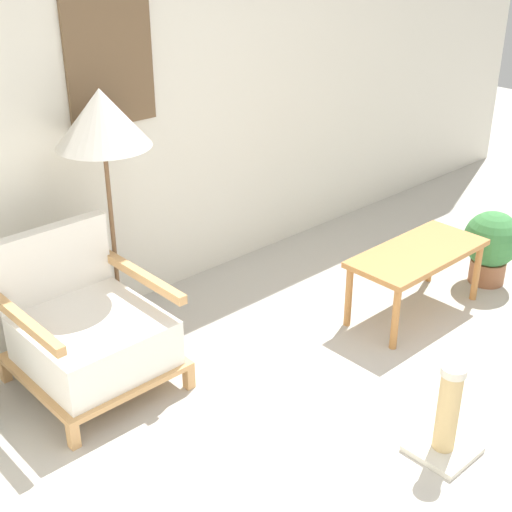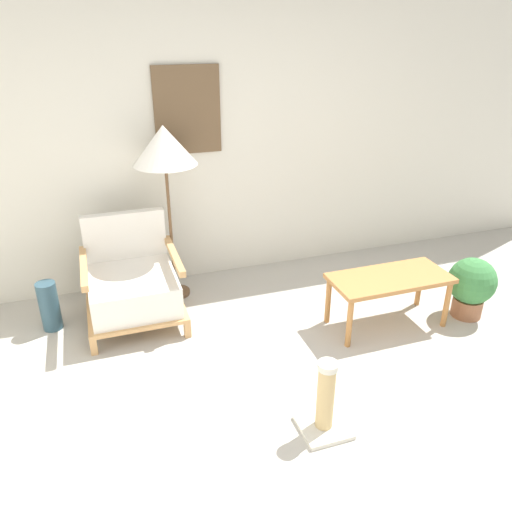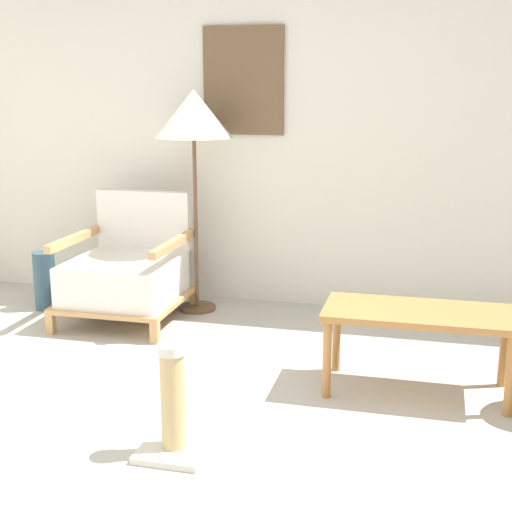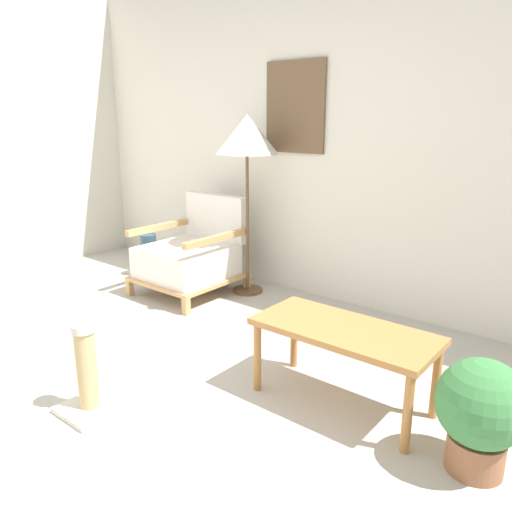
{
  "view_description": "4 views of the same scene",
  "coord_description": "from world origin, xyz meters",
  "px_view_note": "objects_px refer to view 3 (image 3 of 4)",
  "views": [
    {
      "loc": [
        -2.56,
        -1.07,
        2.34
      ],
      "look_at": [
        -0.09,
        1.6,
        0.55
      ],
      "focal_mm": 50.0,
      "sensor_mm": 36.0,
      "label": 1
    },
    {
      "loc": [
        -1.22,
        -1.76,
        2.23
      ],
      "look_at": [
        -0.09,
        1.6,
        0.55
      ],
      "focal_mm": 35.0,
      "sensor_mm": 36.0,
      "label": 2
    },
    {
      "loc": [
        0.89,
        -2.32,
        1.51
      ],
      "look_at": [
        -0.09,
        1.6,
        0.55
      ],
      "focal_mm": 50.0,
      "sensor_mm": 36.0,
      "label": 3
    },
    {
      "loc": [
        2.0,
        -0.97,
        1.48
      ],
      "look_at": [
        -0.09,
        1.6,
        0.55
      ],
      "focal_mm": 35.0,
      "sensor_mm": 36.0,
      "label": 4
    }
  ],
  "objects_px": {
    "armchair": "(127,272)",
    "floor_lamp": "(194,119)",
    "scratching_post": "(173,413)",
    "coffee_table": "(419,321)",
    "vase": "(45,281)"
  },
  "relations": [
    {
      "from": "floor_lamp",
      "to": "coffee_table",
      "type": "xyz_separation_m",
      "value": [
        1.52,
        -1.04,
        -0.93
      ]
    },
    {
      "from": "floor_lamp",
      "to": "coffee_table",
      "type": "height_order",
      "value": "floor_lamp"
    },
    {
      "from": "armchair",
      "to": "floor_lamp",
      "type": "relative_size",
      "value": 0.54
    },
    {
      "from": "floor_lamp",
      "to": "scratching_post",
      "type": "height_order",
      "value": "floor_lamp"
    },
    {
      "from": "floor_lamp",
      "to": "vase",
      "type": "relative_size",
      "value": 3.7
    },
    {
      "from": "floor_lamp",
      "to": "vase",
      "type": "bearing_deg",
      "value": -166.95
    },
    {
      "from": "coffee_table",
      "to": "vase",
      "type": "xyz_separation_m",
      "value": [
        -2.55,
        0.8,
        -0.18
      ]
    },
    {
      "from": "armchair",
      "to": "coffee_table",
      "type": "bearing_deg",
      "value": -21.12
    },
    {
      "from": "floor_lamp",
      "to": "coffee_table",
      "type": "distance_m",
      "value": 2.06
    },
    {
      "from": "coffee_table",
      "to": "vase",
      "type": "relative_size",
      "value": 2.33
    },
    {
      "from": "coffee_table",
      "to": "scratching_post",
      "type": "xyz_separation_m",
      "value": [
        -0.97,
        -0.89,
        -0.19
      ]
    },
    {
      "from": "coffee_table",
      "to": "scratching_post",
      "type": "bearing_deg",
      "value": -137.65
    },
    {
      "from": "armchair",
      "to": "coffee_table",
      "type": "relative_size",
      "value": 0.87
    },
    {
      "from": "armchair",
      "to": "floor_lamp",
      "type": "bearing_deg",
      "value": 38.48
    },
    {
      "from": "armchair",
      "to": "vase",
      "type": "height_order",
      "value": "armchair"
    }
  ]
}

